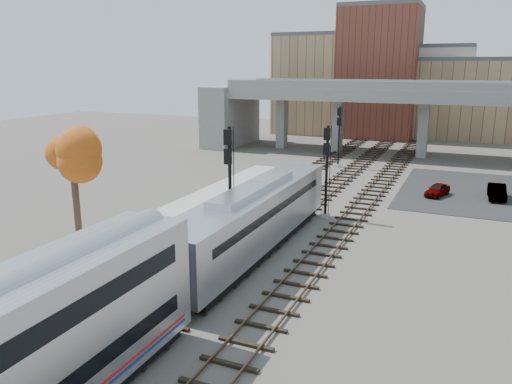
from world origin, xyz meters
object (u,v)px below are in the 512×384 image
Objects in this scene: car_a at (437,190)px; signal_mast_near at (230,185)px; locomotive at (254,217)px; signal_mast_far at (339,138)px; car_b at (497,192)px; signal_mast_mid at (326,173)px; tree at (72,154)px.

signal_mast_near is at bearing -104.10° from car_a.
signal_mast_far reaches higher than locomotive.
signal_mast_near is at bearing -90.00° from signal_mast_far.
car_b is at bearing 49.65° from signal_mast_near.
signal_mast_mid is 17.94m from tree.
car_a is 0.84× the size of car_b.
car_b reaches higher than car_a.
locomotive is 9.21m from signal_mast_mid.
signal_mast_near reaches higher than locomotive.
signal_mast_far is at bearing 158.68° from car_a.
tree is at bearing -156.83° from signal_mast_near.
tree is at bearing -137.94° from signal_mast_mid.
car_a is (11.49, 18.27, -3.30)m from signal_mast_near.
locomotive is 2.80m from signal_mast_near.
signal_mast_far is 18.60m from car_b.
car_b is at bearing 29.09° from car_a.
locomotive is 2.75× the size of signal_mast_far.
tree reaches higher than car_b.
signal_mast_near reaches higher than signal_mast_mid.
car_a is (11.49, -9.44, -2.81)m from signal_mast_far.
signal_mast_near is at bearing -117.09° from signal_mast_mid.
signal_mast_near is at bearing 156.83° from locomotive.
car_b is (16.31, 19.20, -3.22)m from signal_mast_near.
car_b is at bearing -27.52° from signal_mast_far.
tree is at bearing -114.82° from car_a.
signal_mast_mid is 1.81× the size of car_b.
signal_mast_mid reaches higher than car_b.
signal_mast_mid is at bearing -107.72° from car_a.
car_a is (7.39, 10.25, -2.89)m from signal_mast_mid.
signal_mast_mid is at bearing 62.91° from signal_mast_near.
signal_mast_mid is 12.97m from car_a.
signal_mast_near is 25.40m from car_b.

